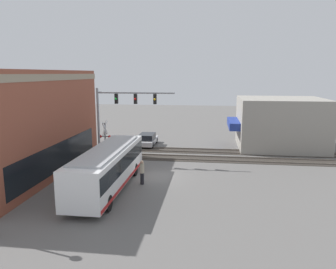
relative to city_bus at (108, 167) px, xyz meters
The scene contains 10 objects.
ground_plane 4.67m from the city_bus, 39.92° to the right, with size 120.00×120.00×0.00m, color #605E5B.
shop_building 21.43m from the city_bus, 43.56° to the right, with size 8.01×10.18×5.51m.
city_bus is the anchor object (origin of this frame).
traffic_signal_gantry 8.03m from the city_bus, ahead, with size 0.42×7.19×6.87m.
crossing_signal 8.21m from the city_bus, 19.41° to the left, with size 1.41×1.18×3.81m.
rail_track_near 9.89m from the city_bus, 16.68° to the right, with size 2.60×60.00×0.15m.
rail_track_far 12.96m from the city_bus, 12.58° to the right, with size 2.60×60.00×0.15m.
parked_car_silver 14.63m from the city_bus, ahead, with size 4.51×1.82×1.39m.
pedestrian_near_bus 2.65m from the city_bus, 58.14° to the right, with size 0.34×0.34×1.85m.
pedestrian_at_crossing 7.90m from the city_bus, 16.95° to the left, with size 0.34×0.34×1.78m.
Camera 1 is at (-24.98, -4.32, 8.18)m, focal length 35.00 mm.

